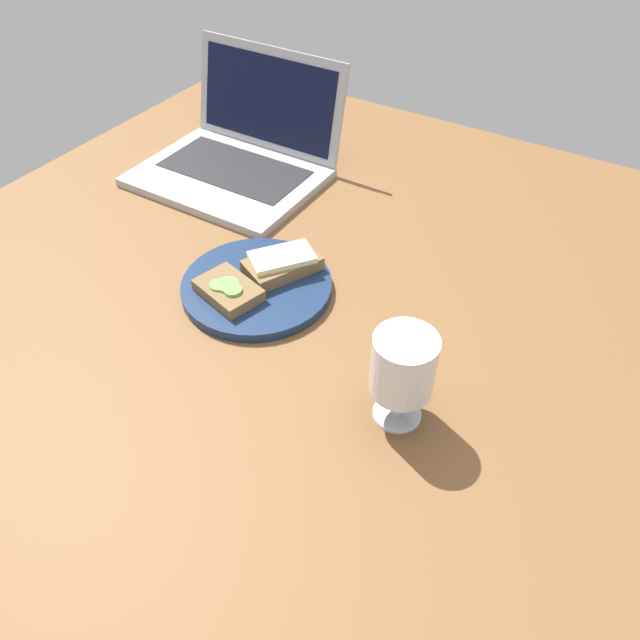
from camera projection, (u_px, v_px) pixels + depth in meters
wooden_table at (316, 329)px, 91.46cm from camera, size 140.00×140.00×3.00cm
plate at (257, 286)px, 95.04cm from camera, size 22.96×22.96×1.59cm
sandwich_with_cucumber at (228, 290)px, 91.64cm from camera, size 10.89×8.84×2.34cm
sandwich_with_cheese at (282, 263)px, 95.64cm from camera, size 10.81×13.02×3.04cm
wine_glass at (403, 369)px, 72.39cm from camera, size 7.71×7.71×13.17cm
laptop at (240, 154)px, 119.19cm from camera, size 33.66×29.73×20.10cm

